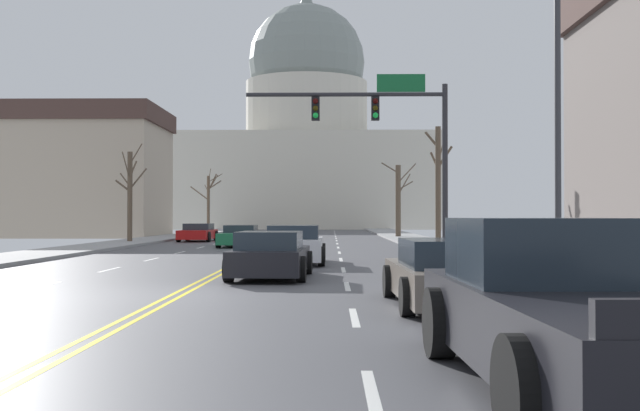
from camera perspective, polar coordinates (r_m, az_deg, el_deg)
ground at (r=15.58m, az=-10.82°, el=-6.64°), size 20.00×180.00×0.20m
signal_gantry at (r=29.54m, az=5.31°, el=6.06°), size 7.91×0.41×7.04m
street_lamp_right at (r=17.72m, az=16.78°, el=10.33°), size 2.28×0.24×8.29m
capitol_building at (r=96.48m, az=-1.03°, el=5.06°), size 32.47×18.69×31.24m
sedan_near_00 at (r=25.16m, az=-1.97°, el=-3.06°), size 2.08×4.40×1.30m
sedan_near_01 at (r=19.41m, az=-3.79°, el=-3.86°), size 2.09×4.29×1.21m
sedan_near_02 at (r=13.51m, az=9.64°, el=-5.21°), size 2.04×4.59×1.20m
pickup_truck_near_03 at (r=7.43m, az=18.47°, el=-7.74°), size 2.30×5.59×1.59m
sedan_oncoming_00 at (r=39.20m, az=-6.12°, el=-2.36°), size 2.05×4.56×1.12m
sedan_oncoming_01 at (r=47.90m, az=-9.30°, el=-2.06°), size 2.12×4.38×1.12m
flank_building_00 at (r=60.38m, az=-17.90°, el=2.45°), size 12.91×10.05×9.87m
bare_tree_00 at (r=34.77m, az=8.99°, el=1.70°), size 1.24×0.87×5.58m
bare_tree_01 at (r=67.35m, az=-8.50°, el=0.42°), size 2.95×2.03×5.78m
bare_tree_02 at (r=53.86m, az=5.99°, el=0.48°), size 2.46×0.92×5.37m
bare_tree_03 at (r=44.82m, az=-14.29°, el=0.94°), size 1.56×2.32×5.76m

